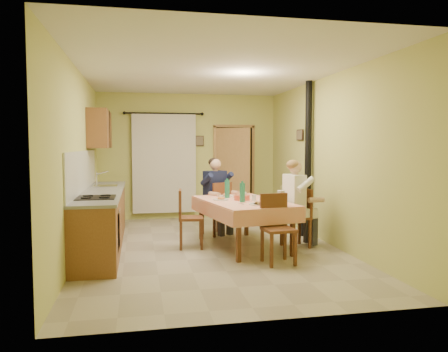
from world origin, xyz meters
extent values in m
cube|color=tan|center=(0.00, 0.00, 0.00)|extent=(4.00, 6.00, 0.01)
cube|color=#CACB68|center=(0.00, 3.00, 1.40)|extent=(4.00, 0.04, 2.80)
cube|color=#CACB68|center=(0.00, -3.00, 1.40)|extent=(4.00, 0.04, 2.80)
cube|color=#CACB68|center=(-2.00, 0.00, 1.40)|extent=(0.04, 6.00, 2.80)
cube|color=#CACB68|center=(2.00, 0.00, 1.40)|extent=(0.04, 6.00, 2.80)
cube|color=white|center=(0.00, 0.00, 2.80)|extent=(4.00, 6.00, 0.04)
cube|color=brown|center=(-1.70, 0.40, 0.44)|extent=(0.60, 3.60, 0.88)
cube|color=gray|center=(-1.70, 0.40, 0.90)|extent=(0.64, 3.64, 0.04)
cube|color=white|center=(-1.99, 0.40, 1.23)|extent=(0.02, 3.60, 0.66)
cube|color=silver|center=(-1.70, 1.20, 0.92)|extent=(0.42, 0.42, 0.03)
cube|color=black|center=(-1.70, -0.60, 0.93)|extent=(0.52, 0.56, 0.02)
cube|color=black|center=(-1.40, -0.60, 0.45)|extent=(0.01, 0.55, 0.55)
cube|color=brown|center=(-1.82, 1.70, 1.95)|extent=(0.35, 1.40, 0.70)
cylinder|color=black|center=(-0.55, 2.88, 2.35)|extent=(1.70, 0.04, 0.04)
cube|color=silver|center=(-0.55, 2.90, 1.25)|extent=(1.40, 0.06, 2.20)
cube|color=black|center=(1.05, 2.98, 1.03)|extent=(0.84, 0.03, 2.06)
cube|color=#B1814A|center=(0.60, 2.97, 1.03)|extent=(0.06, 0.06, 2.12)
cube|color=#B1814A|center=(1.50, 2.97, 1.03)|extent=(0.06, 0.06, 2.12)
cube|color=#B1814A|center=(1.05, 2.97, 2.09)|extent=(0.96, 0.06, 0.06)
cube|color=#B1814A|center=(0.97, 2.73, 1.02)|extent=(0.69, 0.51, 2.04)
cube|color=#F09B7B|center=(0.53, -0.05, 0.74)|extent=(1.46, 2.08, 0.04)
cube|color=#F09B7B|center=(0.71, -0.99, 0.63)|extent=(1.12, 0.22, 0.22)
cube|color=#F09B7B|center=(0.36, 0.89, 0.63)|extent=(1.12, 0.22, 0.22)
cube|color=#F09B7B|center=(-0.02, -0.15, 0.63)|extent=(0.36, 1.88, 0.22)
cube|color=#F09B7B|center=(1.09, 0.05, 0.63)|extent=(0.36, 1.88, 0.22)
cylinder|color=white|center=(0.38, 0.56, 0.77)|extent=(0.25, 0.25, 0.02)
ellipsoid|color=#CC7233|center=(0.38, 0.56, 0.79)|extent=(0.12, 0.12, 0.05)
cylinder|color=white|center=(0.68, -0.61, 0.77)|extent=(0.25, 0.25, 0.02)
ellipsoid|color=#CC7233|center=(0.68, -0.61, 0.79)|extent=(0.12, 0.12, 0.05)
cylinder|color=white|center=(0.86, -0.33, 0.77)|extent=(0.25, 0.25, 0.02)
ellipsoid|color=#CC7233|center=(0.86, -0.33, 0.79)|extent=(0.12, 0.12, 0.05)
cylinder|color=white|center=(0.19, 0.06, 0.77)|extent=(0.25, 0.25, 0.02)
ellipsoid|color=#CC7233|center=(0.19, 0.06, 0.79)|extent=(0.12, 0.12, 0.05)
cylinder|color=#DC593C|center=(0.53, 0.00, 0.80)|extent=(0.26, 0.26, 0.08)
cylinder|color=white|center=(0.63, -0.59, 0.77)|extent=(0.28, 0.28, 0.02)
cube|color=tan|center=(0.65, -0.63, 0.79)|extent=(0.06, 0.07, 0.03)
cube|color=tan|center=(0.64, -0.53, 0.79)|extent=(0.06, 0.04, 0.03)
cube|color=tan|center=(0.67, -0.59, 0.79)|extent=(0.04, 0.06, 0.03)
cube|color=tan|center=(0.64, -0.63, 0.79)|extent=(0.06, 0.07, 0.03)
cylinder|color=silver|center=(0.69, -0.15, 0.81)|extent=(0.07, 0.07, 0.10)
cylinder|color=silver|center=(0.65, 0.32, 0.81)|extent=(0.07, 0.07, 0.10)
cylinder|color=white|center=(0.93, -0.79, 0.88)|extent=(0.11, 0.11, 0.22)
cylinder|color=silver|center=(0.93, -0.79, 0.91)|extent=(0.02, 0.02, 0.30)
cube|color=#5C3119|center=(0.28, 1.01, 0.48)|extent=(0.57, 0.57, 0.04)
cube|color=#5C3119|center=(0.37, 0.85, 0.74)|extent=(0.39, 0.23, 0.48)
cube|color=#5C3119|center=(0.78, -1.12, 0.48)|extent=(0.44, 0.44, 0.04)
cube|color=#5C3119|center=(0.77, -0.93, 0.73)|extent=(0.41, 0.07, 0.47)
cube|color=#5C3119|center=(1.37, -0.21, 0.48)|extent=(0.45, 0.45, 0.04)
cube|color=#5C3119|center=(1.55, -0.19, 0.72)|extent=(0.10, 0.39, 0.45)
cube|color=#5C3119|center=(-0.30, 0.06, 0.48)|extent=(0.43, 0.43, 0.04)
cube|color=#5C3119|center=(-0.47, 0.08, 0.72)|extent=(0.08, 0.39, 0.44)
cube|color=#141938|center=(0.33, 0.92, 0.56)|extent=(0.51, 0.52, 0.16)
cube|color=#141938|center=(0.26, 1.04, 0.91)|extent=(0.46, 0.38, 0.54)
sphere|color=tan|center=(0.27, 1.03, 1.30)|extent=(0.21, 0.21, 0.21)
ellipsoid|color=black|center=(0.25, 1.07, 1.34)|extent=(0.21, 0.21, 0.16)
cube|color=white|center=(1.47, -0.20, 0.56)|extent=(0.45, 0.42, 0.16)
cube|color=white|center=(1.34, -0.22, 0.91)|extent=(0.28, 0.43, 0.54)
sphere|color=tan|center=(1.35, -0.22, 1.30)|extent=(0.21, 0.21, 0.21)
ellipsoid|color=olive|center=(1.31, -0.22, 1.34)|extent=(0.21, 0.21, 0.16)
cylinder|color=black|center=(1.90, 0.60, 1.40)|extent=(0.12, 0.12, 2.80)
cylinder|color=black|center=(1.90, 0.60, 0.15)|extent=(0.24, 0.24, 0.30)
cube|color=black|center=(0.25, 2.97, 1.75)|extent=(0.19, 0.03, 0.23)
cube|color=brown|center=(1.97, 1.20, 1.85)|extent=(0.03, 0.31, 0.21)
camera|label=1|loc=(-1.12, -6.85, 1.65)|focal=35.00mm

